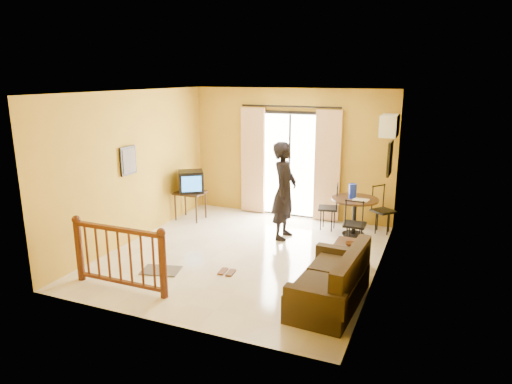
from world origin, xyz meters
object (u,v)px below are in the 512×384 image
at_px(sofa, 333,284).
at_px(standing_person, 284,191).
at_px(television, 191,182).
at_px(coffee_table, 349,256).
at_px(dining_table, 355,206).

bearing_deg(sofa, standing_person, 126.70).
height_order(television, sofa, television).
distance_m(coffee_table, sofa, 1.10).
bearing_deg(dining_table, sofa, -84.67).
xyz_separation_m(sofa, standing_person, (-1.50, 2.28, 0.63)).
bearing_deg(coffee_table, television, 158.19).
xyz_separation_m(television, standing_person, (2.22, -0.31, 0.09)).
height_order(dining_table, coffee_table, dining_table).
bearing_deg(television, coffee_table, -55.39).
relative_size(television, coffee_table, 0.70).
bearing_deg(sofa, television, 148.49).
height_order(television, coffee_table, television).
distance_m(sofa, standing_person, 2.80).
relative_size(sofa, standing_person, 0.92).
distance_m(television, coffee_table, 4.04).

